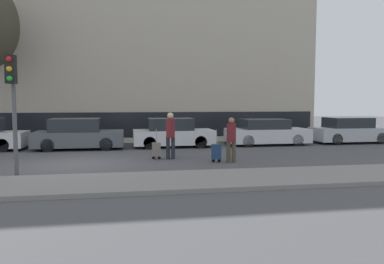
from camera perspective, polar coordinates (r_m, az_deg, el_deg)
name	(u,v)px	position (r m, az deg, el deg)	size (l,w,h in m)	color
ground_plane	(77,164)	(14.07, -17.18, -4.70)	(80.00, 80.00, 0.00)	#4C4C4F
sidewalk_near	(57,185)	(10.41, -19.81, -7.66)	(28.00, 2.50, 0.12)	gray
sidewalk_far	(94,142)	(20.96, -14.78, -1.47)	(28.00, 3.00, 0.12)	gray
building_facade	(96,28)	(24.77, -14.40, 15.16)	(28.00, 2.66, 13.67)	#B7AD99
parked_car_1	(78,135)	(18.45, -16.93, -0.42)	(4.10, 1.89, 1.45)	#4C5156
parked_car_2	(173,134)	(18.52, -2.97, -0.24)	(3.93, 1.74, 1.42)	silver
parked_car_3	(266,133)	(19.75, 11.28, -0.10)	(4.18, 1.80, 1.34)	silver
parked_car_4	(350,131)	(22.01, 22.89, 0.14)	(4.09, 1.76, 1.39)	#B7BABF
pedestrian_left	(170,133)	(14.52, -3.31, -0.08)	(0.35, 0.34, 1.82)	#23232D
trolley_left	(156,150)	(14.59, -5.46, -2.68)	(0.34, 0.29, 1.18)	slate
pedestrian_right	(231,137)	(13.81, 6.01, -0.77)	(0.35, 0.34, 1.65)	#4C4233
trolley_right	(216,152)	(13.82, 3.72, -3.02)	(0.34, 0.29, 1.21)	navy
traffic_light	(12,91)	(11.85, -25.70, 5.64)	(0.28, 0.47, 3.54)	#515154
parked_bicycle	(72,134)	(21.41, -17.78, -0.26)	(1.77, 0.06, 0.96)	black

